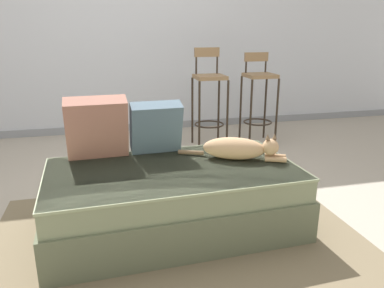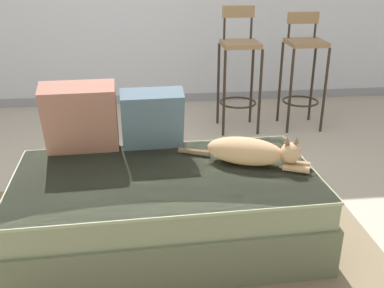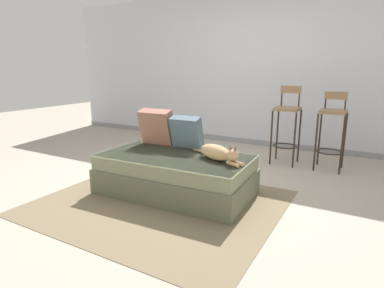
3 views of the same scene
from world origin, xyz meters
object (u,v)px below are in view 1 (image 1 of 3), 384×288
Objects in this scene: throw_pillow_middle at (156,127)px; bar_stool_near_window at (209,92)px; couch at (173,198)px; throw_pillow_corner at (97,128)px; cat at (238,148)px; bar_stool_by_doorway at (259,91)px.

bar_stool_near_window is at bearing 60.23° from throw_pillow_middle.
couch is 1.92m from bar_stool_near_window.
bar_stool_near_window is at bearing 49.63° from throw_pillow_corner.
bar_stool_near_window is at bearing 80.54° from cat.
throw_pillow_corner is 2.27m from bar_stool_by_doorway.
cat is at bearing -99.46° from bar_stool_near_window.
bar_stool_near_window reaches higher than throw_pillow_middle.
cat is 1.69m from bar_stool_near_window.
bar_stool_by_doorway reaches higher than throw_pillow_middle.
bar_stool_near_window reaches higher than throw_pillow_corner.
bar_stool_by_doorway is at bearing 45.24° from throw_pillow_middle.
couch is 0.55m from cat.
cat is at bearing -27.43° from throw_pillow_middle.
throw_pillow_corner is 0.40m from throw_pillow_middle.
bar_stool_by_doorway is (1.33, 1.73, 0.38)m from couch.
throw_pillow_middle is at bearing 99.21° from couch.
bar_stool_near_window is at bearing 66.75° from couch.
couch is at bearing -127.52° from bar_stool_by_doorway.
couch is at bearing -34.89° from throw_pillow_corner.
couch is 3.84× the size of throw_pillow_corner.
bar_stool_near_window is (0.74, 1.73, 0.39)m from couch.
throw_pillow_corner is 0.62× the size of cat.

